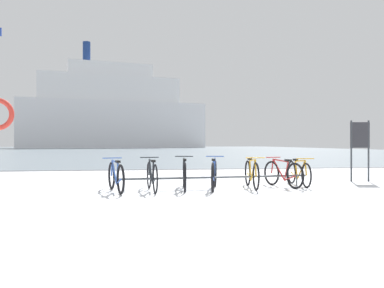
{
  "coord_description": "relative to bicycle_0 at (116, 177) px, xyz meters",
  "views": [
    {
      "loc": [
        -2.11,
        -6.27,
        1.12
      ],
      "look_at": [
        -0.59,
        4.28,
        1.1
      ],
      "focal_mm": 36.08,
      "sensor_mm": 36.0,
      "label": 1
    }
  ],
  "objects": [
    {
      "name": "ground",
      "position": [
        2.58,
        51.15,
        -0.39
      ],
      "size": [
        80.0,
        132.0,
        0.08
      ],
      "color": "white"
    },
    {
      "name": "bike_rack",
      "position": [
        2.38,
        0.28,
        -0.08
      ],
      "size": [
        4.91,
        0.5,
        0.31
      ],
      "color": "#4C5156",
      "rests_on": "ground"
    },
    {
      "name": "bicycle_0",
      "position": [
        0.0,
        0.0,
        0.0
      ],
      "size": [
        0.57,
        1.65,
        0.78
      ],
      "color": "black",
      "rests_on": "ground"
    },
    {
      "name": "bicycle_1",
      "position": [
        0.83,
        0.07,
        0.01
      ],
      "size": [
        0.46,
        1.73,
        0.78
      ],
      "color": "black",
      "rests_on": "ground"
    },
    {
      "name": "bicycle_2",
      "position": [
        1.62,
        0.24,
        0.01
      ],
      "size": [
        0.46,
        1.74,
        0.8
      ],
      "color": "black",
      "rests_on": "ground"
    },
    {
      "name": "bicycle_3",
      "position": [
        2.34,
        0.15,
        0.01
      ],
      "size": [
        0.59,
        1.74,
        0.8
      ],
      "color": "black",
      "rests_on": "ground"
    },
    {
      "name": "bicycle_4",
      "position": [
        3.32,
        0.29,
        0.01
      ],
      "size": [
        0.46,
        1.72,
        0.79
      ],
      "color": "black",
      "rests_on": "ground"
    },
    {
      "name": "bicycle_5",
      "position": [
        4.17,
        0.37,
        -0.01
      ],
      "size": [
        0.58,
        1.55,
        0.76
      ],
      "color": "black",
      "rests_on": "ground"
    },
    {
      "name": "bicycle_6",
      "position": [
        4.7,
        0.61,
        -0.01
      ],
      "size": [
        0.46,
        1.7,
        0.74
      ],
      "color": "black",
      "rests_on": "ground"
    },
    {
      "name": "info_sign",
      "position": [
        6.94,
        1.42,
        0.85
      ],
      "size": [
        0.55,
        0.14,
        1.78
      ],
      "color": "#33383D",
      "rests_on": "ground"
    },
    {
      "name": "ferry_ship",
      "position": [
        -5.06,
        85.33,
        8.0
      ],
      "size": [
        44.37,
        18.48,
        24.91
      ],
      "color": "white",
      "rests_on": "ground"
    }
  ]
}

